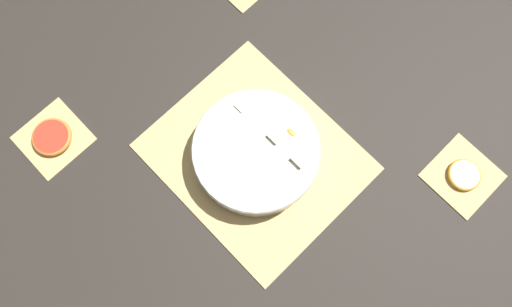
{
  "coord_description": "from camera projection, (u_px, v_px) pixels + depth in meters",
  "views": [
    {
      "loc": [
        -0.2,
        0.2,
        1.08
      ],
      "look_at": [
        0.0,
        0.0,
        0.03
      ],
      "focal_mm": 35.0,
      "sensor_mm": 36.0,
      "label": 1
    }
  ],
  "objects": [
    {
      "name": "orange_slice_whole",
      "position": [
        464.0,
        175.0,
        1.09
      ],
      "size": [
        0.07,
        0.07,
        0.01
      ],
      "color": "#F9A338",
      "rests_on": "coaster_mat_near_left"
    },
    {
      "name": "coaster_mat_far_right",
      "position": [
        53.0,
        138.0,
        1.12
      ],
      "size": [
        0.14,
        0.14,
        0.01
      ],
      "color": "#D6B775",
      "rests_on": "ground_plane"
    },
    {
      "name": "ground_plane",
      "position": [
        256.0,
        157.0,
        1.11
      ],
      "size": [
        6.0,
        6.0,
        0.0
      ],
      "primitive_type": "plane",
      "color": "#2D2823"
    },
    {
      "name": "coaster_mat_near_left",
      "position": [
        463.0,
        176.0,
        1.1
      ],
      "size": [
        0.14,
        0.14,
        0.01
      ],
      "color": "#D6B775",
      "rests_on": "ground_plane"
    },
    {
      "name": "fruit_salad_bowl",
      "position": [
        256.0,
        152.0,
        1.07
      ],
      "size": [
        0.28,
        0.28,
        0.07
      ],
      "color": "silver",
      "rests_on": "bamboo_mat_center"
    },
    {
      "name": "grapefruit_slice",
      "position": [
        52.0,
        137.0,
        1.11
      ],
      "size": [
        0.09,
        0.09,
        0.01
      ],
      "color": "red",
      "rests_on": "coaster_mat_far_right"
    },
    {
      "name": "bamboo_mat_center",
      "position": [
        256.0,
        157.0,
        1.11
      ],
      "size": [
        0.44,
        0.37,
        0.01
      ],
      "color": "#D6B775",
      "rests_on": "ground_plane"
    }
  ]
}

